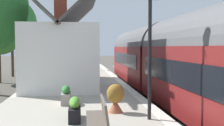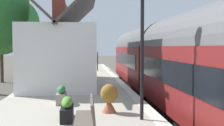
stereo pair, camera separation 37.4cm
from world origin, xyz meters
name	(u,v)px [view 2 (the right image)]	position (x,y,z in m)	size (l,w,h in m)	color
ground_plane	(139,97)	(0.00, 0.00, 0.00)	(160.00, 160.00, 0.00)	#4C473F
platform	(77,90)	(0.00, 3.65, 0.49)	(32.00, 5.30, 0.98)	#A39B8C
platform_edge_coping	(119,81)	(0.00, 1.18, 0.99)	(32.00, 0.36, 0.02)	beige
rail_near	(166,96)	(0.00, -1.62, 0.07)	(52.00, 0.08, 0.14)	gray
rail_far	(142,96)	(0.00, -0.18, 0.07)	(52.00, 0.08, 0.14)	gray
train	(164,62)	(-2.07, -0.90, 2.22)	(20.65, 2.73, 4.32)	black
station_building	(63,53)	(-0.92, 4.37, 2.63)	(8.03, 3.60, 5.81)	white
bench_mid_platform	(87,118)	(-10.22, 3.14, 1.46)	(1.41, 0.46, 0.88)	brown
bench_platform_end	(83,63)	(10.91, 3.40, 1.46)	(1.42, 0.49, 0.88)	brown
planter_by_door	(70,63)	(11.17, 4.66, 1.39)	(0.45, 0.45, 0.75)	black
planter_bench_left	(76,65)	(9.57, 4.01, 1.38)	(0.46, 0.46, 0.76)	gray
planter_edge_near	(109,98)	(-7.77, 2.46, 1.42)	(0.53, 0.53, 0.87)	#9E5138
planter_under_sign	(67,109)	(-8.51, 3.67, 1.28)	(1.01, 0.32, 0.63)	black
planter_edge_far	(61,95)	(-6.29, 4.01, 1.29)	(0.84, 0.32, 0.64)	gray
lamp_post_platform	(142,21)	(-8.69, 1.64, 3.66)	(0.32, 0.50, 3.86)	black
station_sign_board	(98,56)	(7.66, 2.09, 2.17)	(0.96, 0.06, 1.57)	black
tree_far_left	(15,23)	(12.83, 10.17, 5.38)	(4.81, 4.88, 7.91)	#4C3828
tree_distant	(1,33)	(7.92, 10.12, 4.17)	(3.83, 3.81, 6.02)	#4C3828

